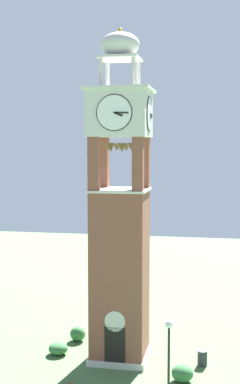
{
  "coord_description": "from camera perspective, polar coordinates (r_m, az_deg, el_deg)",
  "views": [
    {
      "loc": [
        5.4,
        -28.24,
        11.76
      ],
      "look_at": [
        0.0,
        0.0,
        9.25
      ],
      "focal_mm": 50.07,
      "sensor_mm": 36.0,
      "label": 1
    }
  ],
  "objects": [
    {
      "name": "clock_tower",
      "position": [
        29.07,
        0.0,
        -3.53
      ],
      "size": [
        3.49,
        3.49,
        17.94
      ],
      "color": "brown",
      "rests_on": "ground"
    },
    {
      "name": "shrub_near_entry",
      "position": [
        28.33,
        6.66,
        -18.63
      ],
      "size": [
        1.09,
        1.09,
        0.85
      ],
      "primitive_type": "ellipsoid",
      "color": "#336638",
      "rests_on": "ground"
    },
    {
      "name": "trash_bin",
      "position": [
        30.3,
        8.77,
        -17.08
      ],
      "size": [
        0.52,
        0.52,
        0.8
      ],
      "primitive_type": "cylinder",
      "color": "#2D2D33",
      "rests_on": "ground"
    },
    {
      "name": "ground",
      "position": [
        31.06,
        0.0,
        -17.25
      ],
      "size": [
        80.0,
        80.0,
        0.0
      ],
      "primitive_type": "plane",
      "color": "#476B3D"
    },
    {
      "name": "shrub_behind_bench",
      "position": [
        33.43,
        -4.52,
        -14.82
      ],
      "size": [
        0.93,
        0.93,
        0.87
      ],
      "primitive_type": "ellipsoid",
      "color": "#336638",
      "rests_on": "ground"
    },
    {
      "name": "lamp_post",
      "position": [
        25.95,
        5.23,
        -15.79
      ],
      "size": [
        0.36,
        0.36,
        3.67
      ],
      "color": "black",
      "rests_on": "ground"
    },
    {
      "name": "shrub_left_of_tower",
      "position": [
        31.62,
        -6.6,
        -16.23
      ],
      "size": [
        1.09,
        1.09,
        0.66
      ],
      "primitive_type": "ellipsoid",
      "color": "#336638",
      "rests_on": "ground"
    }
  ]
}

